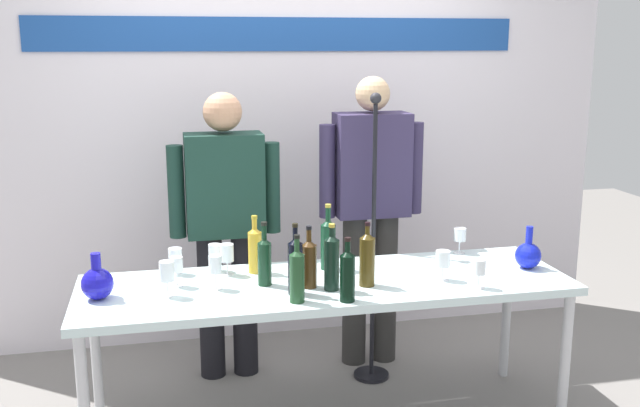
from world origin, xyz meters
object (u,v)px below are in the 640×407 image
at_px(decanter_blue_right, 528,255).
at_px(wine_bottle_1, 297,274).
at_px(wine_glass_right_0, 443,259).
at_px(microphone_stand, 373,286).
at_px(wine_bottle_6, 332,261).
at_px(wine_bottle_4, 347,274).
at_px(wine_glass_left_4, 227,253).
at_px(wine_bottle_3, 328,242).
at_px(wine_glass_left_1, 215,252).
at_px(wine_bottle_0, 265,259).
at_px(wine_bottle_2, 255,248).
at_px(presenter_left, 226,218).
at_px(wine_bottle_7, 295,264).
at_px(decanter_blue_left, 97,283).
at_px(wine_glass_left_0, 167,272).
at_px(presenter_right, 371,203).
at_px(wine_glass_right_1, 460,235).
at_px(wine_glass_left_2, 176,265).
at_px(wine_bottle_5, 367,258).
at_px(display_table, 327,292).
at_px(wine_glass_left_3, 175,256).
at_px(wine_bottle_8, 309,262).
at_px(wine_glass_left_5, 215,265).
at_px(wine_glass_right_2, 479,268).

bearing_deg(decanter_blue_right, wine_bottle_1, -169.55).
height_order(wine_glass_right_0, microphone_stand, microphone_stand).
bearing_deg(wine_bottle_6, decanter_blue_right, 5.62).
height_order(wine_bottle_4, wine_glass_left_4, wine_bottle_4).
xyz_separation_m(wine_bottle_3, microphone_stand, (0.32, 0.27, -0.34)).
bearing_deg(wine_glass_left_1, decanter_blue_right, -10.88).
bearing_deg(wine_glass_right_0, wine_bottle_0, 172.13).
height_order(wine_bottle_2, wine_bottle_4, wine_bottle_4).
relative_size(presenter_left, wine_glass_right_0, 11.00).
xyz_separation_m(wine_bottle_7, microphone_stand, (0.55, 0.60, -0.34)).
xyz_separation_m(decanter_blue_left, wine_glass_left_0, (0.30, -0.03, 0.04)).
bearing_deg(wine_bottle_2, decanter_blue_right, -9.73).
relative_size(presenter_right, wine_bottle_6, 5.36).
distance_m(presenter_left, presenter_right, 0.83).
xyz_separation_m(presenter_right, wine_bottle_7, (-0.59, -0.81, -0.08)).
distance_m(presenter_left, wine_glass_left_4, 0.48).
bearing_deg(wine_glass_left_0, microphone_stand, 24.62).
distance_m(decanter_blue_left, wine_glass_right_1, 1.88).
relative_size(wine_glass_left_2, microphone_stand, 0.09).
relative_size(wine_glass_left_4, wine_glass_right_0, 1.07).
bearing_deg(wine_bottle_5, wine_glass_left_2, 168.40).
relative_size(decanter_blue_right, wine_glass_left_1, 1.57).
xyz_separation_m(wine_glass_left_4, wine_glass_right_0, (1.00, -0.31, -0.00)).
height_order(presenter_right, microphone_stand, presenter_right).
bearing_deg(microphone_stand, display_table, -128.96).
distance_m(decanter_blue_right, wine_glass_left_0, 1.78).
relative_size(presenter_right, wine_glass_left_4, 10.78).
height_order(wine_glass_left_1, wine_glass_left_3, wine_glass_left_1).
bearing_deg(wine_glass_left_4, presenter_left, 85.28).
xyz_separation_m(decanter_blue_left, wine_bottle_2, (0.73, 0.23, 0.05)).
relative_size(wine_bottle_4, wine_bottle_5, 0.95).
xyz_separation_m(wine_bottle_8, wine_glass_left_1, (-0.41, 0.34, -0.02)).
bearing_deg(decanter_blue_right, wine_bottle_4, -165.33).
xyz_separation_m(wine_bottle_6, wine_glass_right_0, (0.55, 0.02, -0.03)).
xyz_separation_m(wine_bottle_8, wine_glass_right_0, (0.64, -0.04, -0.02)).
height_order(wine_bottle_5, wine_glass_left_3, wine_bottle_5).
xyz_separation_m(decanter_blue_left, wine_bottle_3, (1.10, 0.21, 0.06)).
distance_m(wine_bottle_2, microphone_stand, 0.80).
bearing_deg(microphone_stand, wine_bottle_2, -160.35).
xyz_separation_m(wine_bottle_3, wine_glass_right_1, (0.76, 0.11, -0.04)).
xyz_separation_m(wine_bottle_5, wine_glass_left_3, (-0.87, 0.37, -0.04)).
xyz_separation_m(wine_bottle_6, wine_bottle_7, (-0.17, -0.02, -0.00)).
bearing_deg(microphone_stand, wine_glass_left_1, -168.44).
bearing_deg(decanter_blue_left, wine_glass_left_4, 20.43).
relative_size(presenter_left, wine_bottle_3, 4.82).
bearing_deg(display_table, wine_glass_left_3, 159.25).
xyz_separation_m(wine_bottle_7, wine_glass_left_5, (-0.35, 0.14, -0.02)).
height_order(wine_bottle_5, wine_glass_left_5, wine_bottle_5).
xyz_separation_m(presenter_left, wine_bottle_8, (0.32, -0.74, -0.05)).
relative_size(wine_bottle_6, wine_glass_right_2, 2.28).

